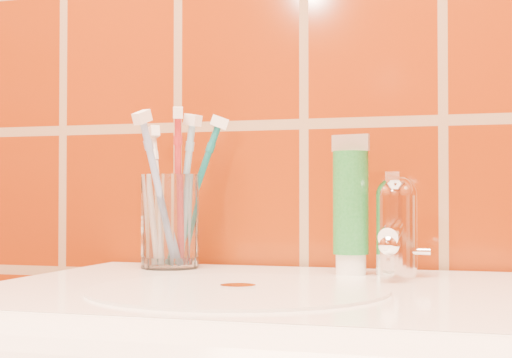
% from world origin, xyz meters
% --- Properties ---
extents(glass_tumbler, '(0.09, 0.09, 0.12)m').
position_xyz_m(glass_tumbler, '(-0.16, 1.12, 0.91)').
color(glass_tumbler, white).
rests_on(glass_tumbler, pedestal_sink).
extents(toothpaste_tube, '(0.05, 0.04, 0.17)m').
position_xyz_m(toothpaste_tube, '(0.08, 1.10, 0.93)').
color(toothpaste_tube, white).
rests_on(toothpaste_tube, pedestal_sink).
extents(faucet, '(0.05, 0.11, 0.12)m').
position_xyz_m(faucet, '(0.14, 1.09, 0.91)').
color(faucet, white).
rests_on(faucet, pedestal_sink).
extents(toothbrush_0, '(0.09, 0.16, 0.22)m').
position_xyz_m(toothbrush_0, '(-0.16, 1.08, 0.95)').
color(toothbrush_0, '#799BD8').
rests_on(toothbrush_0, glass_tumbler).
extents(toothbrush_1, '(0.09, 0.08, 0.21)m').
position_xyz_m(toothbrush_1, '(-0.14, 1.12, 0.95)').
color(toothbrush_1, '#7EBAE0').
rests_on(toothbrush_1, glass_tumbler).
extents(toothbrush_2, '(0.06, 0.09, 0.22)m').
position_xyz_m(toothbrush_2, '(-0.15, 1.11, 0.95)').
color(toothbrush_2, '#A92427').
rests_on(toothbrush_2, glass_tumbler).
extents(toothbrush_3, '(0.10, 0.10, 0.20)m').
position_xyz_m(toothbrush_3, '(-0.18, 1.13, 0.94)').
color(toothbrush_3, white).
rests_on(toothbrush_3, glass_tumbler).
extents(toothbrush_4, '(0.14, 0.12, 0.21)m').
position_xyz_m(toothbrush_4, '(-0.13, 1.14, 0.95)').
color(toothbrush_4, '#0C656C').
rests_on(toothbrush_4, glass_tumbler).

